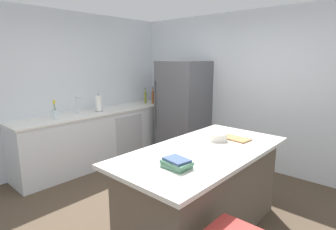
# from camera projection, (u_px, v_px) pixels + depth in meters

# --- Properties ---
(ground_plane) EXTENTS (7.20, 7.20, 0.00)m
(ground_plane) POSITION_uv_depth(u_px,v_px,m) (165.00, 220.00, 3.12)
(ground_plane) COLOR #4C3D2D
(wall_rear) EXTENTS (6.00, 0.10, 2.60)m
(wall_rear) POSITION_uv_depth(u_px,v_px,m) (256.00, 91.00, 4.49)
(wall_rear) COLOR silver
(wall_rear) RESTS_ON ground_plane
(wall_left) EXTENTS (0.10, 6.00, 2.60)m
(wall_left) POSITION_uv_depth(u_px,v_px,m) (56.00, 91.00, 4.46)
(wall_left) COLOR silver
(wall_left) RESTS_ON ground_plane
(counter_run_left) EXTENTS (0.65, 3.02, 0.93)m
(counter_run_left) POSITION_uv_depth(u_px,v_px,m) (102.00, 136.00, 4.83)
(counter_run_left) COLOR silver
(counter_run_left) RESTS_ON ground_plane
(kitchen_island) EXTENTS (0.99, 1.99, 0.91)m
(kitchen_island) POSITION_uv_depth(u_px,v_px,m) (203.00, 190.00, 2.86)
(kitchen_island) COLOR brown
(kitchen_island) RESTS_ON ground_plane
(refrigerator) EXTENTS (0.82, 0.76, 1.79)m
(refrigerator) POSITION_uv_depth(u_px,v_px,m) (183.00, 109.00, 5.07)
(refrigerator) COLOR #56565B
(refrigerator) RESTS_ON ground_plane
(sink_faucet) EXTENTS (0.15, 0.05, 0.30)m
(sink_faucet) POSITION_uv_depth(u_px,v_px,m) (77.00, 105.00, 4.43)
(sink_faucet) COLOR silver
(sink_faucet) RESTS_ON counter_run_left
(flower_vase) EXTENTS (0.07, 0.07, 0.30)m
(flower_vase) POSITION_uv_depth(u_px,v_px,m) (55.00, 112.00, 4.07)
(flower_vase) COLOR silver
(flower_vase) RESTS_ON counter_run_left
(paper_towel_roll) EXTENTS (0.14, 0.14, 0.31)m
(paper_towel_roll) POSITION_uv_depth(u_px,v_px,m) (99.00, 104.00, 4.68)
(paper_towel_roll) COLOR gray
(paper_towel_roll) RESTS_ON counter_run_left
(gin_bottle) EXTENTS (0.06, 0.06, 0.32)m
(gin_bottle) POSITION_uv_depth(u_px,v_px,m) (158.00, 96.00, 5.68)
(gin_bottle) COLOR #8CB79E
(gin_bottle) RESTS_ON counter_run_left
(syrup_bottle) EXTENTS (0.07, 0.07, 0.24)m
(syrup_bottle) POSITION_uv_depth(u_px,v_px,m) (154.00, 98.00, 5.65)
(syrup_bottle) COLOR #5B3319
(syrup_bottle) RESTS_ON counter_run_left
(vinegar_bottle) EXTENTS (0.05, 0.05, 0.34)m
(vinegar_bottle) POSITION_uv_depth(u_px,v_px,m) (153.00, 97.00, 5.54)
(vinegar_bottle) COLOR #994C23
(vinegar_bottle) RESTS_ON counter_run_left
(olive_oil_bottle) EXTENTS (0.05, 0.05, 0.31)m
(olive_oil_bottle) POSITION_uv_depth(u_px,v_px,m) (145.00, 97.00, 5.55)
(olive_oil_bottle) COLOR olive
(olive_oil_bottle) RESTS_ON counter_run_left
(cookbook_stack) EXTENTS (0.26, 0.19, 0.08)m
(cookbook_stack) POSITION_uv_depth(u_px,v_px,m) (177.00, 163.00, 2.29)
(cookbook_stack) COLOR #4C7F60
(cookbook_stack) RESTS_ON kitchen_island
(mixing_bowl) EXTENTS (0.20, 0.20, 0.09)m
(mixing_bowl) POSITION_uv_depth(u_px,v_px,m) (218.00, 137.00, 3.06)
(mixing_bowl) COLOR silver
(mixing_bowl) RESTS_ON kitchen_island
(cutting_board) EXTENTS (0.36, 0.21, 0.02)m
(cutting_board) POSITION_uv_depth(u_px,v_px,m) (235.00, 138.00, 3.12)
(cutting_board) COLOR #9E7042
(cutting_board) RESTS_ON kitchen_island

